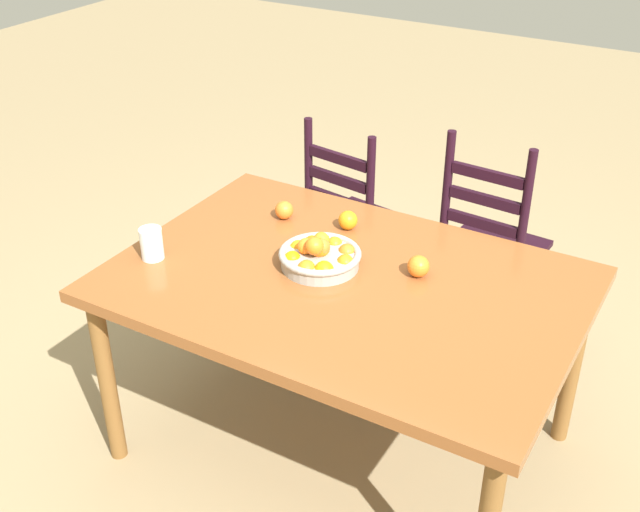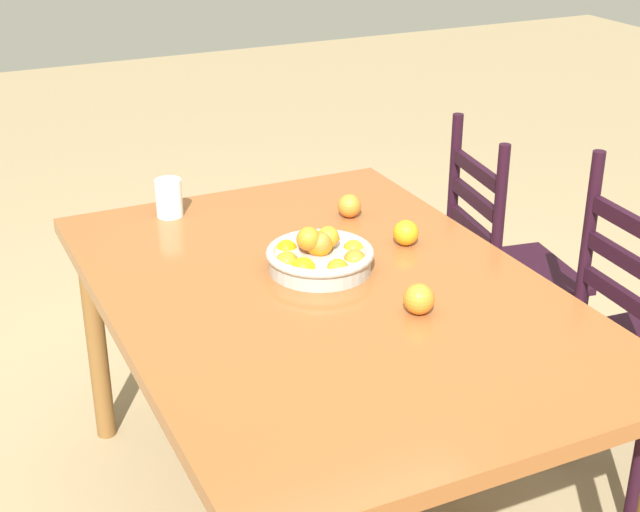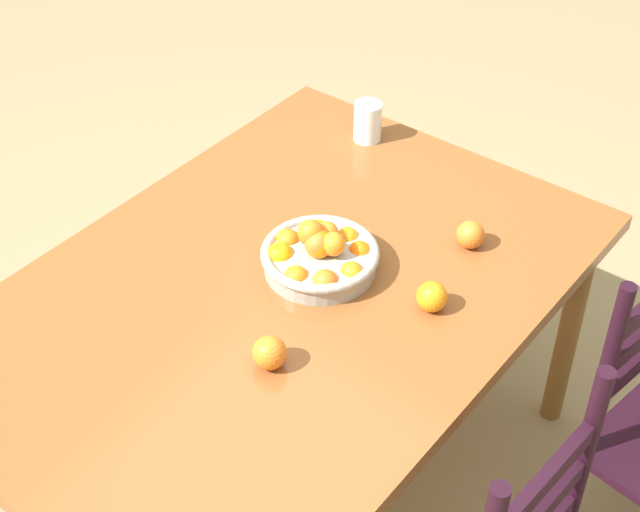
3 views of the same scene
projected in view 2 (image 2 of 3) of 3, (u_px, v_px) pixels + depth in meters
dining_table at (328, 314)px, 2.35m from camera, size 1.54×1.07×0.75m
chair_near_window at (503, 271)px, 3.12m from camera, size 0.45×0.45×0.95m
fruit_bowl at (319, 255)px, 2.41m from camera, size 0.28×0.28×0.13m
orange_loose_0 at (349, 206)px, 2.75m from camera, size 0.07×0.07×0.07m
orange_loose_1 at (419, 299)px, 2.20m from camera, size 0.08×0.08×0.08m
orange_loose_2 at (406, 233)px, 2.56m from camera, size 0.07×0.07×0.07m
drinking_glass at (169, 198)px, 2.75m from camera, size 0.08×0.08×0.11m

